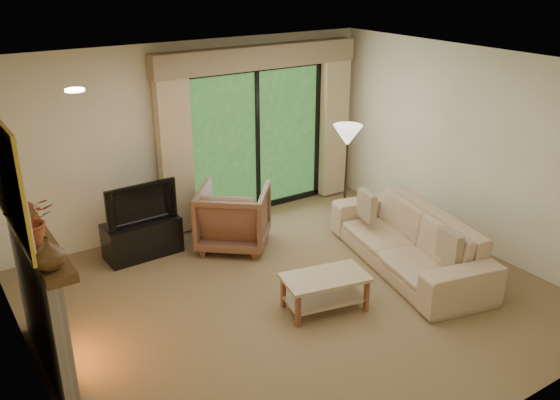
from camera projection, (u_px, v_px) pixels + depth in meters
floor at (294, 297)px, 6.75m from camera, size 5.50×5.50×0.00m
ceiling at (297, 67)px, 5.77m from camera, size 5.50×5.50×0.00m
wall_back at (193, 137)px, 8.20m from camera, size 5.00×0.00×5.00m
wall_front at (490, 295)px, 4.33m from camera, size 5.00×0.00×5.00m
wall_left at (21, 258)px, 4.87m from camera, size 0.00×5.00×5.00m
wall_right at (470, 149)px, 7.66m from camera, size 0.00×5.00×5.00m
fireplace at (42, 307)px, 5.32m from camera, size 0.24×1.70×1.37m
mirror at (7, 176)px, 4.80m from camera, size 0.07×1.45×1.02m
sliding_door at (257, 140)px, 8.74m from camera, size 2.26×0.10×2.16m
curtain_left at (175, 151)px, 7.94m from camera, size 0.45×0.18×2.35m
curtain_right at (334, 122)px, 9.31m from camera, size 0.45×0.18×2.35m
cornice at (259, 57)px, 8.21m from camera, size 3.20×0.24×0.32m
media_console at (142, 238)px, 7.64m from camera, size 0.97×0.47×0.48m
tv at (139, 202)px, 7.45m from camera, size 0.93×0.15×0.53m
armchair at (233, 217)px, 7.83m from camera, size 1.27×1.27×0.83m
sofa at (408, 240)px, 7.32m from camera, size 1.47×2.59×0.71m
pillow_near at (450, 246)px, 6.65m from camera, size 0.17×0.38×0.37m
pillow_far at (367, 206)px, 7.74m from camera, size 0.18×0.39×0.38m
coffee_table at (325, 293)px, 6.46m from camera, size 1.00×0.68×0.41m
floor_lamp at (346, 177)px, 8.29m from camera, size 0.41×0.41×1.50m
vase at (48, 253)px, 4.51m from camera, size 0.32×0.32×0.26m
branches at (31, 220)px, 4.89m from camera, size 0.46×0.42×0.43m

